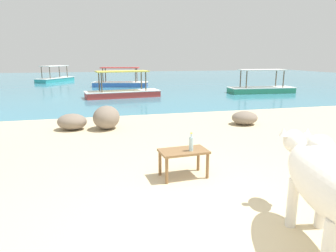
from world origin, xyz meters
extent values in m
cube|color=#CCB78E|center=(0.00, 0.00, 0.02)|extent=(18.00, 14.00, 0.04)
cube|color=teal|center=(0.00, 22.00, 0.00)|extent=(60.00, 36.00, 0.03)
cylinder|color=silver|center=(0.92, -0.17, 0.33)|extent=(0.12, 0.12, 0.58)
cylinder|color=silver|center=(1.22, -0.27, 0.33)|extent=(0.12, 0.12, 0.58)
cylinder|color=silver|center=(0.66, -0.99, 0.33)|extent=(0.12, 0.12, 0.58)
ellipsoid|color=silver|center=(0.94, -0.63, 0.79)|extent=(1.03, 1.68, 0.63)
ellipsoid|color=silver|center=(1.23, 0.30, 0.89)|extent=(0.37, 0.48, 0.29)
cone|color=silver|center=(1.09, 0.34, 1.02)|extent=(0.13, 0.13, 0.10)
cone|color=silver|center=(1.37, 0.26, 1.02)|extent=(0.13, 0.13, 0.10)
ellipsoid|color=silver|center=(1.02, -0.37, 1.06)|extent=(0.33, 0.36, 0.21)
cube|color=brown|center=(0.16, 1.53, 0.47)|extent=(0.79, 0.49, 0.04)
cylinder|color=brown|center=(0.49, 1.73, 0.25)|extent=(0.05, 0.05, 0.41)
cylinder|color=brown|center=(0.51, 1.37, 0.25)|extent=(0.05, 0.05, 0.41)
cylinder|color=brown|center=(-0.19, 1.69, 0.25)|extent=(0.05, 0.05, 0.41)
cylinder|color=brown|center=(-0.17, 1.33, 0.25)|extent=(0.05, 0.05, 0.41)
cylinder|color=#A3C6D1|center=(0.26, 1.47, 0.60)|extent=(0.07, 0.07, 0.22)
cylinder|color=#A3C6D1|center=(0.26, 1.47, 0.74)|extent=(0.03, 0.03, 0.06)
cylinder|color=yellow|center=(0.26, 1.47, 0.78)|extent=(0.03, 0.03, 0.02)
ellipsoid|color=gray|center=(3.04, 4.82, 0.23)|extent=(0.81, 0.74, 0.38)
ellipsoid|color=gray|center=(-1.76, 5.40, 0.25)|extent=(0.96, 0.89, 0.42)
ellipsoid|color=gray|center=(-0.86, 5.24, 0.35)|extent=(0.96, 1.04, 0.63)
cube|color=#3866B7|center=(0.73, 17.64, 0.16)|extent=(3.76, 2.03, 0.28)
cube|color=white|center=(0.73, 17.64, 0.32)|extent=(3.85, 2.11, 0.04)
cylinder|color=brown|center=(-0.42, 17.57, 0.77)|extent=(0.06, 0.06, 0.95)
cylinder|color=brown|center=(-0.21, 18.31, 0.77)|extent=(0.06, 0.06, 0.95)
cylinder|color=brown|center=(1.66, 16.98, 0.77)|extent=(0.06, 0.06, 0.95)
cylinder|color=brown|center=(1.87, 17.72, 0.77)|extent=(0.06, 0.06, 0.95)
cube|color=red|center=(0.73, 17.64, 1.28)|extent=(2.68, 1.58, 0.06)
cube|color=#338E66|center=(7.95, 11.99, 0.16)|extent=(3.67, 1.34, 0.28)
cube|color=white|center=(7.95, 11.99, 0.32)|extent=(3.74, 1.40, 0.04)
cylinder|color=brown|center=(6.85, 11.68, 0.77)|extent=(0.06, 0.06, 0.95)
cylinder|color=brown|center=(6.90, 12.45, 0.77)|extent=(0.06, 0.06, 0.95)
cylinder|color=brown|center=(9.00, 11.53, 0.77)|extent=(0.06, 0.06, 0.95)
cylinder|color=brown|center=(9.05, 12.30, 0.77)|extent=(0.06, 0.06, 0.95)
cube|color=silver|center=(7.95, 11.99, 1.28)|extent=(2.58, 1.10, 0.06)
cube|color=teal|center=(-4.01, 23.32, 0.16)|extent=(2.85, 3.63, 0.28)
cube|color=white|center=(-4.01, 23.32, 0.32)|extent=(2.93, 3.72, 0.04)
cylinder|color=brown|center=(-3.76, 24.44, 0.77)|extent=(0.06, 0.06, 0.95)
cylinder|color=brown|center=(-3.11, 24.03, 0.77)|extent=(0.06, 0.06, 0.95)
cylinder|color=brown|center=(-4.91, 22.61, 0.77)|extent=(0.06, 0.06, 0.95)
cylinder|color=brown|center=(-4.26, 22.20, 0.77)|extent=(0.06, 0.06, 0.95)
cube|color=silver|center=(-4.01, 23.32, 1.28)|extent=(2.13, 2.63, 0.06)
cube|color=#C63833|center=(0.30, 12.06, 0.16)|extent=(3.71, 1.53, 0.28)
cube|color=white|center=(0.30, 12.06, 0.32)|extent=(3.79, 1.60, 0.04)
cylinder|color=brown|center=(-0.73, 11.54, 0.77)|extent=(0.06, 0.06, 0.95)
cylinder|color=brown|center=(-0.82, 12.31, 0.77)|extent=(0.06, 0.06, 0.95)
cylinder|color=brown|center=(1.42, 11.81, 0.77)|extent=(0.06, 0.06, 0.95)
cylinder|color=brown|center=(1.32, 12.57, 0.77)|extent=(0.06, 0.06, 0.95)
cube|color=#EFD14C|center=(0.30, 12.06, 1.28)|extent=(2.62, 1.24, 0.06)
camera|label=1|loc=(-1.21, -2.80, 1.92)|focal=31.87mm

